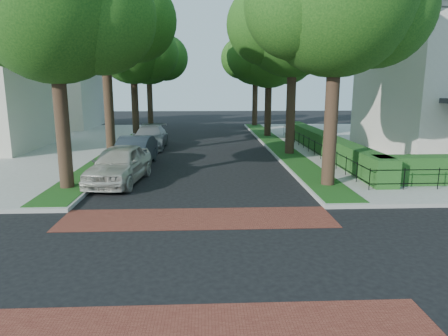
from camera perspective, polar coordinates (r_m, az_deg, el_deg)
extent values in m
plane|color=black|center=(10.36, -4.12, -12.96)|extent=(120.00, 120.00, 0.00)
cube|color=maroon|center=(13.33, -3.78, -7.19)|extent=(9.00, 2.20, 0.01)
cube|color=#1C3E11|center=(29.26, 7.47, 3.45)|extent=(1.60, 29.80, 0.02)
cube|color=#1C3E11|center=(29.37, -13.79, 3.24)|extent=(1.60, 29.80, 0.02)
cylinder|color=black|center=(17.22, 15.20, 9.67)|extent=(0.56, 0.56, 7.35)
sphere|color=#133C10|center=(18.33, 20.94, 20.38)|extent=(4.65, 4.65, 4.65)
sphere|color=#133C10|center=(16.90, 10.71, 22.06)|extent=(4.34, 4.34, 4.34)
cylinder|color=black|center=(24.96, 9.59, 10.83)|extent=(0.56, 0.56, 7.70)
sphere|color=#133C10|center=(25.24, 9.93, 20.10)|extent=(6.60, 6.60, 6.60)
sphere|color=#133C10|center=(25.90, 13.89, 18.83)|extent=(4.95, 4.95, 4.95)
sphere|color=#133C10|center=(24.71, 6.04, 19.68)|extent=(4.62, 4.62, 4.62)
sphere|color=#133C10|center=(26.93, 9.39, 20.65)|extent=(4.29, 4.29, 4.29)
cylinder|color=black|center=(33.82, 6.34, 10.22)|extent=(0.56, 0.56, 6.65)
sphere|color=#133C10|center=(33.92, 6.48, 16.16)|extent=(5.80, 5.80, 5.80)
sphere|color=#133C10|center=(34.46, 9.10, 15.36)|extent=(4.35, 4.35, 4.35)
sphere|color=#133C10|center=(33.50, 3.98, 15.75)|extent=(4.06, 4.06, 4.06)
sphere|color=#133C10|center=(35.40, 6.28, 16.79)|extent=(3.77, 3.77, 3.77)
cylinder|color=black|center=(42.73, 4.46, 10.79)|extent=(0.56, 0.56, 7.00)
sphere|color=#133C10|center=(42.83, 4.54, 15.74)|extent=(6.00, 6.00, 6.00)
sphere|color=#133C10|center=(43.34, 6.73, 15.12)|extent=(4.50, 4.50, 4.50)
sphere|color=#133C10|center=(42.46, 2.49, 15.40)|extent=(4.20, 4.20, 4.20)
sphere|color=#133C10|center=(44.37, 4.44, 16.25)|extent=(3.90, 3.90, 3.90)
cylinder|color=black|center=(17.42, -22.32, 8.65)|extent=(0.56, 0.56, 7.00)
sphere|color=#133C10|center=(17.67, -23.31, 20.70)|extent=(6.00, 6.00, 6.00)
sphere|color=#133C10|center=(17.42, -17.42, 19.90)|extent=(4.50, 4.50, 4.50)
sphere|color=#133C10|center=(17.98, -28.19, 19.13)|extent=(4.20, 4.20, 4.20)
cylinder|color=black|center=(25.09, -16.27, 10.93)|extent=(0.56, 0.56, 8.05)
sphere|color=#133C10|center=(25.42, -16.86, 20.55)|extent=(6.40, 6.40, 6.40)
sphere|color=#133C10|center=(25.31, -12.52, 19.89)|extent=(4.80, 4.80, 4.80)
sphere|color=#133C10|center=(25.60, -20.61, 19.57)|extent=(4.48, 4.48, 4.48)
sphere|color=#133C10|center=(27.02, -15.83, 21.13)|extent=(4.16, 4.16, 4.16)
cylinder|color=black|center=(33.92, -12.65, 10.19)|extent=(0.56, 0.56, 6.86)
sphere|color=#133C10|center=(34.03, -12.94, 16.30)|extent=(5.60, 5.60, 5.60)
sphere|color=#133C10|center=(34.07, -10.17, 15.73)|extent=(4.20, 4.20, 4.20)
sphere|color=#133C10|center=(34.08, -15.38, 15.67)|extent=(3.92, 3.92, 3.92)
sphere|color=#133C10|center=(35.43, -12.40, 16.94)|extent=(3.64, 3.64, 3.64)
cylinder|color=black|center=(42.81, -10.58, 10.72)|extent=(0.56, 0.56, 7.14)
sphere|color=#133C10|center=(42.92, -10.77, 15.76)|extent=(6.20, 6.20, 6.20)
sphere|color=#133C10|center=(42.99, -8.36, 15.30)|extent=(4.65, 4.65, 4.65)
sphere|color=#133C10|center=(42.94, -12.92, 15.27)|extent=(4.34, 4.34, 4.34)
sphere|color=#133C10|center=(44.48, -10.38, 16.28)|extent=(4.03, 4.03, 4.03)
cube|color=#1A4417|center=(25.76, 14.15, 3.40)|extent=(1.00, 18.00, 1.20)
cube|color=beige|center=(44.33, -23.84, 9.55)|extent=(9.00, 8.00, 6.50)
cube|color=maroon|center=(42.11, -21.66, 16.59)|extent=(0.80, 0.80, 3.64)
imported|color=#B7B2A4|center=(18.50, -14.72, 0.54)|extent=(2.59, 5.22, 1.71)
imported|color=#1F272E|center=(22.22, -12.69, 2.31)|extent=(2.01, 4.93, 1.59)
imported|color=gray|center=(28.28, -10.54, 4.33)|extent=(2.19, 5.38, 1.56)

